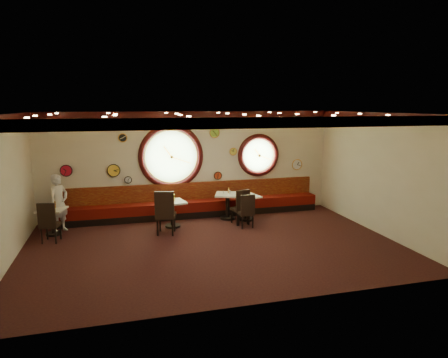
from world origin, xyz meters
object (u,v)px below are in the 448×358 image
Objects in this scene: condiment_a_bottle at (55,205)px; chair_a at (49,220)px; condiment_b_pepper at (172,200)px; condiment_b_bottle at (174,197)px; table_c at (228,203)px; condiment_a_pepper at (53,206)px; table_d at (246,205)px; chair_d at (247,209)px; condiment_b_salt at (168,199)px; chair_c at (241,204)px; condiment_c_pepper at (230,192)px; condiment_a_salt at (47,207)px; chair_b at (165,210)px; condiment_c_bottle at (229,190)px; condiment_c_salt at (223,192)px; condiment_d_bottle at (250,192)px; condiment_d_salt at (242,194)px; table_a at (53,218)px; condiment_d_pepper at (248,195)px; table_b at (172,211)px; waiter at (59,203)px.

chair_a is at bearing -94.29° from condiment_a_bottle.
condiment_b_bottle is at bearing 53.99° from condiment_b_pepper.
condiment_a_pepper is (-4.82, -0.23, 0.27)m from table_c.
table_d is 5.32m from condiment_a_bottle.
condiment_b_salt is at bearing 160.57° from chair_d.
table_c is 1.52× the size of chair_d.
condiment_b_salt is 0.17m from condiment_b_bottle.
chair_c is 0.67m from condiment_c_pepper.
chair_d reaches higher than condiment_a_salt.
chair_a is at bearing 177.16° from chair_d.
condiment_a_salt is at bearing 163.41° from chair_c.
chair_b reaches higher than condiment_a_salt.
chair_c is 0.79m from condiment_c_bottle.
condiment_a_bottle reaches higher than condiment_c_salt.
condiment_b_pepper is at bearing -3.43° from condiment_a_pepper.
condiment_d_bottle reaches higher than condiment_c_pepper.
condiment_c_pepper is at bearing 168.92° from condiment_d_bottle.
condiment_a_pepper is 3.17m from condiment_b_bottle.
condiment_c_bottle is (-0.34, 0.28, 0.06)m from condiment_d_salt.
condiment_b_pepper is 1.81m from condiment_c_pepper.
chair_a is at bearing -92.61° from condiment_a_pepper.
condiment_d_salt is (5.25, 0.03, 0.36)m from table_a.
table_d is 7.18× the size of condiment_c_pepper.
condiment_c_pepper is at bearing 94.16° from chair_c.
condiment_a_bottle reaches higher than condiment_d_pepper.
condiment_b_bottle is (-2.16, -0.06, 0.36)m from table_d.
table_b is at bearing -167.58° from table_c.
condiment_b_pepper is at bearing 81.70° from chair_b.
condiment_d_salt is at bearing 140.75° from condiment_d_pepper.
condiment_c_pepper reaches higher than condiment_a_pepper.
condiment_b_pepper is at bearing -174.63° from condiment_d_salt.
condiment_a_salt is 1.12× the size of condiment_d_pepper.
condiment_b_salt is 3.01m from condiment_a_pepper.
condiment_c_bottle reaches higher than condiment_a_salt.
condiment_b_pepper reaches higher than table_c.
condiment_d_bottle reaches higher than condiment_a_bottle.
condiment_d_salt is at bearing 0.14° from condiment_a_pepper.
chair_c is at bearing 15.96° from chair_a.
condiment_a_pepper is 0.26m from waiter.
condiment_b_salt is 1.19× the size of condiment_d_pepper.
condiment_c_salt is (-0.63, 0.30, 0.35)m from table_d.
table_d is 4.52× the size of condiment_b_bottle.
chair_d is 6.10× the size of condiment_a_salt.
table_a is 0.33m from condiment_a_salt.
condiment_d_pepper is at bearing -31.64° from table_c.
table_d is at bearing 70.72° from chair_d.
condiment_a_bottle is (0.06, 0.08, 0.35)m from table_a.
condiment_a_salt is 0.92× the size of condiment_d_salt.
table_b is at bearing -178.94° from condiment_d_pepper.
condiment_a_pepper is at bearing 177.89° from condiment_b_salt.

